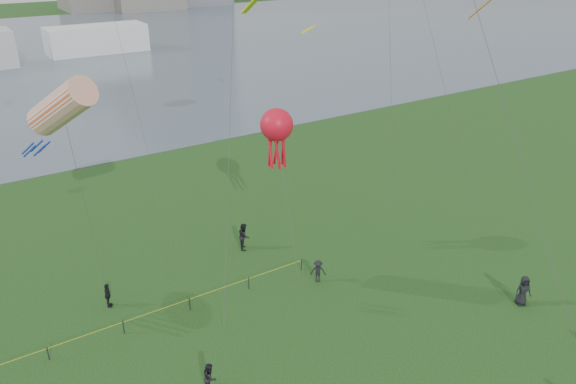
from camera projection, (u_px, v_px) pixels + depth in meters
lake at (18, 59)px, 101.48m from camera, size 400.00×120.00×0.08m
pavilion_right at (97, 39)px, 105.85m from camera, size 18.00×7.00×5.00m
fence at (3, 367)px, 28.15m from camera, size 24.07×0.07×1.05m
spectator_a at (210, 377)px, 27.13m from camera, size 0.92×0.99×1.64m
spectator_b at (318, 271)px, 35.79m from camera, size 1.16×1.03×1.55m
spectator_c at (108, 295)px, 33.36m from camera, size 0.68×1.00×1.57m
spectator_d at (523, 291)px, 33.50m from camera, size 1.12×0.97×1.93m
spectator_g at (244, 236)px, 39.57m from camera, size 1.08×1.18×1.95m
kite_windsock at (62, 107)px, 29.25m from camera, size 4.19×5.01×14.01m
kite_octopus at (277, 126)px, 36.03m from camera, size 2.49×5.97×10.31m
kite_delta at (478, 3)px, 25.64m from camera, size 1.60×11.02×19.04m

